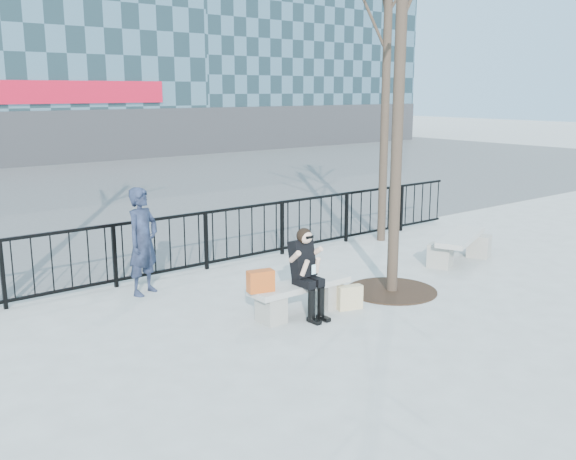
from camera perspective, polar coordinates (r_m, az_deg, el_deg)
ground at (r=9.72m, az=1.10°, el=-7.46°), size 120.00×120.00×0.00m
street_surface at (r=23.03m, az=-23.47°, el=3.11°), size 60.00×23.00×0.01m
railing at (r=11.93m, az=-8.11°, el=-1.05°), size 14.00×0.06×1.10m
tree_grate at (r=10.90m, az=9.19°, el=-5.34°), size 1.50×1.50×0.02m
bench_main at (r=9.62m, az=1.11°, el=-5.77°), size 1.65×0.46×0.49m
bench_second at (r=12.94m, az=15.08°, el=-1.30°), size 1.83×0.51×0.54m
seated_woman at (r=9.40m, az=1.74°, el=-3.87°), size 0.50×0.64×1.34m
handbag at (r=9.11m, az=-2.45°, el=-4.56°), size 0.41×0.26×0.31m
shopping_bag at (r=9.91m, az=5.51°, el=-5.99°), size 0.42×0.25×0.37m
standing_man at (r=10.69m, az=-12.77°, el=-0.98°), size 0.77×0.66×1.77m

